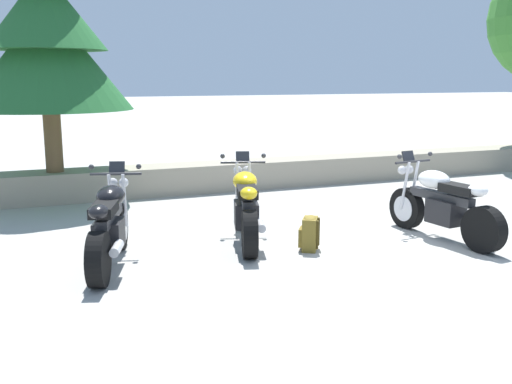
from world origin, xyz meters
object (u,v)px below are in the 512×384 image
Objects in this scene: motorcycle_yellow_centre at (246,208)px; pine_tree_far_left at (46,39)px; motorcycle_black_near_left at (110,227)px; rider_backpack at (309,232)px; motorcycle_white_far_right at (442,205)px.

pine_tree_far_left is (-2.32, 3.80, 2.42)m from motorcycle_yellow_centre.
motorcycle_yellow_centre is (1.90, 0.38, 0.00)m from motorcycle_black_near_left.
motorcycle_black_near_left is 2.57m from rider_backpack.
motorcycle_yellow_centre is 0.50× the size of pine_tree_far_left.
motorcycle_yellow_centre is at bearing 11.24° from motorcycle_black_near_left.
rider_backpack is (0.64, -0.69, -0.24)m from motorcycle_yellow_centre.
pine_tree_far_left reaches higher than rider_backpack.
motorcycle_yellow_centre reaches higher than rider_backpack.
motorcycle_black_near_left is 4.85m from pine_tree_far_left.
motorcycle_black_near_left and motorcycle_yellow_centre have the same top height.
motorcycle_white_far_right is at bearing -18.45° from motorcycle_yellow_centre.
motorcycle_black_near_left is 1.94m from motorcycle_yellow_centre.
motorcycle_yellow_centre and motorcycle_white_far_right have the same top height.
motorcycle_black_near_left is 0.50× the size of pine_tree_far_left.
motorcycle_black_near_left is at bearing 172.92° from rider_backpack.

